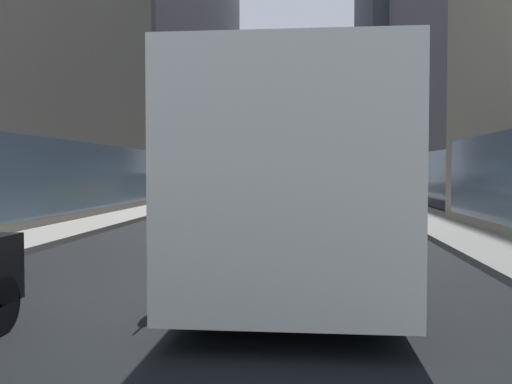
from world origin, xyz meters
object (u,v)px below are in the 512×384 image
car_red_coupe (328,185)px  car_yellow_taxi (221,191)px  dalmatian_dog (166,266)px  transit_bus (297,171)px  car_white_van (274,184)px  car_silver_sedan (306,183)px

car_red_coupe → car_yellow_taxi: bearing=-113.1°
car_red_coupe → dalmatian_dog: 32.48m
transit_bus → dalmatian_dog: (-1.65, -3.67, -1.26)m
car_yellow_taxi → car_white_van: 15.19m
car_silver_sedan → car_yellow_taxi: bearing=-102.2°
dalmatian_dog → car_yellow_taxi: bearing=97.0°
car_white_van → transit_bus: bearing=-85.5°
car_white_van → car_silver_sedan: (2.40, 3.46, 0.00)m
car_white_van → dalmatian_dog: 34.30m
car_yellow_taxi → car_silver_sedan: same height
car_red_coupe → car_silver_sedan: 5.66m
dalmatian_dog → car_red_coupe: bearing=84.3°
car_yellow_taxi → dalmatian_dog: 19.32m
car_white_van → car_silver_sedan: 4.21m
transit_bus → car_silver_sedan: (0.00, 34.07, -0.95)m
transit_bus → car_white_van: (-2.40, 30.62, -0.96)m
car_yellow_taxi → car_red_coupe: bearing=66.9°
car_red_coupe → car_silver_sedan: size_ratio=1.07×
car_silver_sedan → dalmatian_dog: (-1.65, -37.74, -0.31)m
car_white_van → car_red_coupe: size_ratio=0.85×
car_white_van → car_red_coupe: 4.46m
car_red_coupe → car_silver_sedan: (-1.60, 5.43, -0.00)m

